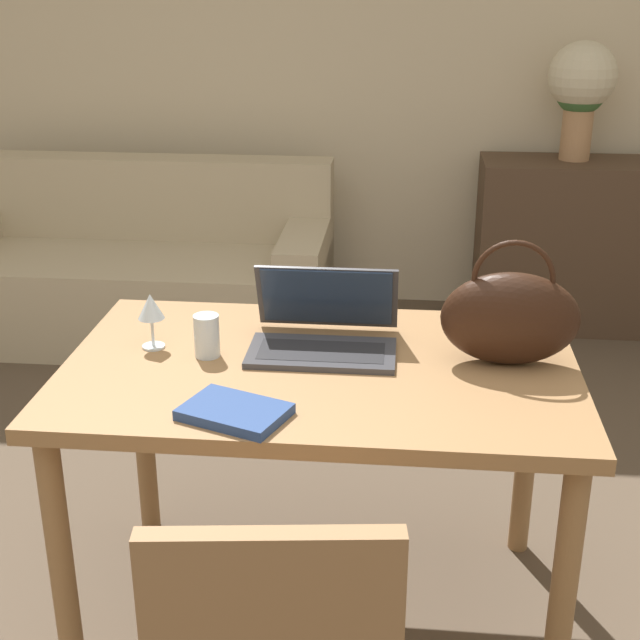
{
  "coord_description": "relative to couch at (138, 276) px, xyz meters",
  "views": [
    {
      "loc": [
        0.19,
        -1.37,
        1.7
      ],
      "look_at": [
        -0.01,
        0.66,
        0.88
      ],
      "focal_mm": 50.0,
      "sensor_mm": 36.0,
      "label": 1
    }
  ],
  "objects": [
    {
      "name": "dining_table",
      "position": [
        1.09,
        -1.97,
        0.38
      ],
      "size": [
        1.3,
        0.81,
        0.76
      ],
      "color": "olive",
      "rests_on": "ground_plane"
    },
    {
      "name": "handbag",
      "position": [
        1.56,
        -1.92,
        0.6
      ],
      "size": [
        0.34,
        0.14,
        0.32
      ],
      "color": "black",
      "rests_on": "dining_table"
    },
    {
      "name": "wine_glass",
      "position": [
        0.64,
        -1.91,
        0.58
      ],
      "size": [
        0.07,
        0.07,
        0.15
      ],
      "color": "silver",
      "rests_on": "dining_table"
    },
    {
      "name": "couch",
      "position": [
        0.0,
        0.0,
        0.0
      ],
      "size": [
        1.86,
        0.8,
        0.82
      ],
      "color": "#C1B293",
      "rests_on": "ground_plane"
    },
    {
      "name": "sideboard",
      "position": [
        2.24,
        0.3,
        0.13
      ],
      "size": [
        1.17,
        0.4,
        0.83
      ],
      "color": "#4C3828",
      "rests_on": "ground_plane"
    },
    {
      "name": "book",
      "position": [
        0.93,
        -2.27,
        0.49
      ],
      "size": [
        0.27,
        0.23,
        0.02
      ],
      "rotation": [
        0.0,
        0.0,
        -0.37
      ],
      "color": "navy",
      "rests_on": "dining_table"
    },
    {
      "name": "drinking_glass",
      "position": [
        0.8,
        -1.95,
        0.53
      ],
      "size": [
        0.07,
        0.07,
        0.11
      ],
      "color": "silver",
      "rests_on": "dining_table"
    },
    {
      "name": "flower_vase",
      "position": [
        2.08,
        0.34,
        0.89
      ],
      "size": [
        0.32,
        0.32,
        0.55
      ],
      "color": "tan",
      "rests_on": "sideboard"
    },
    {
      "name": "wall_back",
      "position": [
        1.11,
        0.6,
        1.06
      ],
      "size": [
        10.0,
        0.06,
        2.7
      ],
      "color": "beige",
      "rests_on": "ground_plane"
    },
    {
      "name": "laptop",
      "position": [
        1.09,
        -1.85,
        0.53
      ],
      "size": [
        0.38,
        0.3,
        0.2
      ],
      "color": "#38383D",
      "rests_on": "dining_table"
    }
  ]
}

